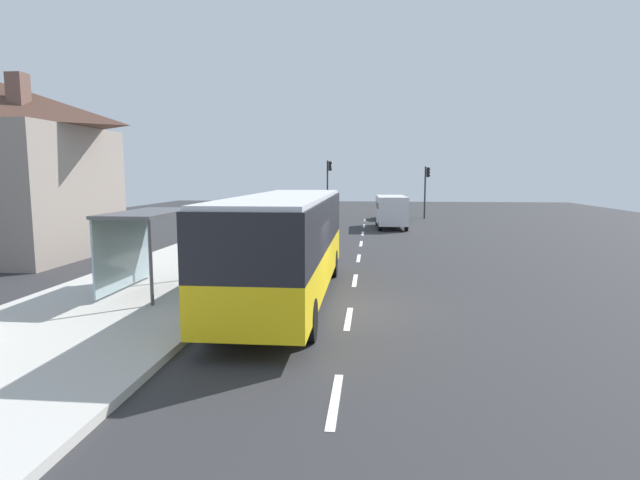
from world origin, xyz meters
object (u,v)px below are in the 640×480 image
(bus, at_px, (286,241))
(traffic_light_far_side, at_px, (329,180))
(recycling_bin_green, at_px, (224,267))
(sedan_near, at_px, (389,210))
(recycling_bin_blue, at_px, (230,264))
(traffic_light_near_side, at_px, (426,184))
(white_van, at_px, (391,209))
(bus_shelter, at_px, (140,230))

(bus, relative_size, traffic_light_far_side, 2.17)
(recycling_bin_green, bearing_deg, sedan_near, 76.74)
(recycling_bin_blue, distance_m, traffic_light_far_side, 28.76)
(traffic_light_near_side, bearing_deg, white_van, -111.56)
(bus, distance_m, traffic_light_far_side, 31.25)
(recycling_bin_green, distance_m, bus_shelter, 3.08)
(recycling_bin_green, relative_size, traffic_light_near_side, 0.21)
(white_van, height_order, sedan_near, white_van)
(recycling_bin_green, bearing_deg, bus, -36.87)
(white_van, height_order, traffic_light_near_side, traffic_light_near_side)
(bus_shelter, bearing_deg, sedan_near, 73.36)
(traffic_light_far_side, bearing_deg, sedan_near, -17.66)
(sedan_near, bearing_deg, traffic_light_near_side, 16.04)
(recycling_bin_blue, bearing_deg, sedan_near, 76.41)
(bus, xyz_separation_m, recycling_bin_blue, (-2.49, 2.57, -1.19))
(bus, height_order, bus_shelter, bus)
(recycling_bin_blue, height_order, bus_shelter, bus_shelter)
(white_van, xyz_separation_m, traffic_light_near_side, (3.31, 8.37, 1.69))
(recycling_bin_green, relative_size, bus_shelter, 0.24)
(white_van, bearing_deg, traffic_light_near_side, 68.44)
(bus_shelter, bearing_deg, recycling_bin_blue, 45.81)
(white_van, bearing_deg, bus, -100.08)
(traffic_light_far_side, bearing_deg, bus, -87.45)
(white_van, relative_size, recycling_bin_blue, 5.55)
(recycling_bin_green, bearing_deg, recycling_bin_blue, 90.00)
(traffic_light_far_side, relative_size, bus_shelter, 1.27)
(sedan_near, relative_size, traffic_light_far_side, 0.88)
(sedan_near, height_order, recycling_bin_blue, sedan_near)
(recycling_bin_green, distance_m, recycling_bin_blue, 0.70)
(recycling_bin_green, distance_m, traffic_light_far_side, 29.46)
(traffic_light_far_side, bearing_deg, recycling_bin_green, -92.15)
(bus, bearing_deg, traffic_light_near_side, 76.64)
(bus, bearing_deg, recycling_bin_green, 143.13)
(bus, distance_m, sedan_near, 29.75)
(traffic_light_far_side, distance_m, bus_shelter, 31.09)
(traffic_light_near_side, bearing_deg, bus, -103.36)
(sedan_near, bearing_deg, traffic_light_far_side, 162.34)
(bus, height_order, sedan_near, bus)
(bus, xyz_separation_m, traffic_light_near_side, (7.22, 30.38, 1.19))
(traffic_light_far_side, xyz_separation_m, bus_shelter, (-3.31, -30.89, -1.28))
(white_van, distance_m, traffic_light_far_side, 10.78)
(white_van, bearing_deg, sedan_near, 89.21)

